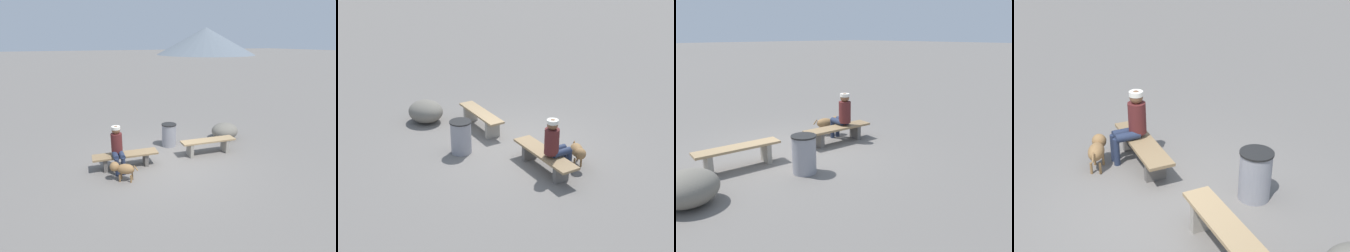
{
  "view_description": "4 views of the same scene",
  "coord_description": "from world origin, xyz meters",
  "views": [
    {
      "loc": [
        2.93,
        6.55,
        3.45
      ],
      "look_at": [
        -0.31,
        -0.76,
        0.88
      ],
      "focal_mm": 28.17,
      "sensor_mm": 36.0,
      "label": 1
    },
    {
      "loc": [
        7.42,
        -5.8,
        4.61
      ],
      "look_at": [
        -0.08,
        -0.25,
        0.58
      ],
      "focal_mm": 46.42,
      "sensor_mm": 36.0,
      "label": 2
    },
    {
      "loc": [
        -4.26,
        -6.39,
        2.72
      ],
      "look_at": [
        1.07,
        -0.64,
        0.56
      ],
      "focal_mm": 35.93,
      "sensor_mm": 36.0,
      "label": 3
    },
    {
      "loc": [
        -4.83,
        2.53,
        3.79
      ],
      "look_at": [
        0.65,
        -0.64,
        0.86
      ],
      "focal_mm": 46.68,
      "sensor_mm": 36.0,
      "label": 4
    }
  ],
  "objects": [
    {
      "name": "ground",
      "position": [
        0.0,
        0.0,
        -0.03
      ],
      "size": [
        210.0,
        210.0,
        0.06
      ],
      "primitive_type": "cube",
      "color": "slate"
    },
    {
      "name": "bench_left",
      "position": [
        -1.41,
        -0.08,
        0.34
      ],
      "size": [
        1.81,
        0.57,
        0.48
      ],
      "rotation": [
        0.0,
        0.0,
        -0.1
      ],
      "color": "gray",
      "rests_on": "ground"
    },
    {
      "name": "bench_right",
      "position": [
        1.25,
        -0.21,
        0.31
      ],
      "size": [
        1.87,
        0.61,
        0.42
      ],
      "rotation": [
        0.0,
        0.0,
        -0.1
      ],
      "color": "#605B56",
      "rests_on": "ground"
    },
    {
      "name": "seated_person",
      "position": [
        1.49,
        -0.14,
        0.72
      ],
      "size": [
        0.35,
        0.64,
        1.27
      ],
      "rotation": [
        0.0,
        0.0,
        -0.08
      ],
      "color": "#511E1E",
      "rests_on": "ground"
    },
    {
      "name": "dog",
      "position": [
        1.53,
        0.51,
        0.34
      ],
      "size": [
        0.67,
        0.51,
        0.51
      ],
      "rotation": [
        0.0,
        0.0,
        5.75
      ],
      "color": "olive",
      "rests_on": "ground"
    },
    {
      "name": "trash_bin",
      "position": [
        -0.54,
        -1.21,
        0.39
      ],
      "size": [
        0.51,
        0.51,
        0.79
      ],
      "color": "gray",
      "rests_on": "ground"
    },
    {
      "name": "boulder",
      "position": [
        -2.72,
        -1.02,
        0.3
      ],
      "size": [
        1.11,
        1.03,
        0.6
      ],
      "primitive_type": "ellipsoid",
      "rotation": [
        0.0,
        0.0,
        1.72
      ],
      "color": "#6B665B",
      "rests_on": "ground"
    }
  ]
}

